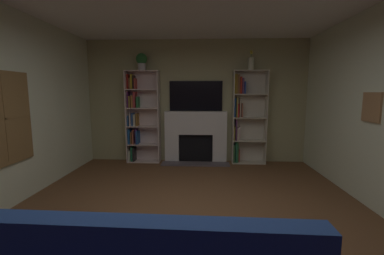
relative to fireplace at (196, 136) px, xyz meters
name	(u,v)px	position (x,y,z in m)	size (l,w,h in m)	color
ground_plane	(187,235)	(0.00, -3.03, -0.60)	(7.52, 7.52, 0.00)	brown
wall_back_accent	(196,102)	(0.00, 0.13, 0.76)	(4.99, 0.06, 2.71)	tan
fireplace	(196,136)	(0.00, 0.00, 0.00)	(1.48, 0.49, 1.15)	white
tv	(196,96)	(0.00, 0.07, 0.88)	(1.17, 0.06, 0.66)	black
bookshelf_left	(140,117)	(-1.26, -0.01, 0.41)	(0.73, 0.29, 2.03)	silver
bookshelf_right	(245,117)	(1.08, 0.00, 0.43)	(0.73, 0.28, 2.03)	beige
potted_plant	(142,61)	(-1.17, -0.05, 1.64)	(0.24, 0.24, 0.37)	silver
vase_with_flowers	(251,63)	(1.17, -0.05, 1.58)	(0.12, 0.12, 0.41)	beige
coffee_table	(158,243)	(-0.19, -3.70, -0.27)	(0.91, 0.41, 0.38)	brown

